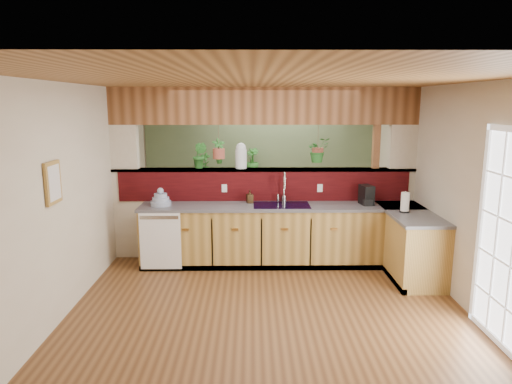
{
  "coord_description": "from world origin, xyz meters",
  "views": [
    {
      "loc": [
        -0.19,
        -5.53,
        2.38
      ],
      "look_at": [
        -0.13,
        0.7,
        1.15
      ],
      "focal_mm": 32.0,
      "sensor_mm": 36.0,
      "label": 1
    }
  ],
  "objects_px": {
    "dish_stack": "(161,200)",
    "soap_dispenser": "(250,196)",
    "coffee_maker": "(367,196)",
    "glass_jar": "(241,156)",
    "faucet": "(284,186)",
    "paper_towel": "(405,203)",
    "shelving_console": "(231,199)"
  },
  "relations": [
    {
      "from": "glass_jar",
      "to": "shelving_console",
      "type": "bearing_deg",
      "value": 97.1
    },
    {
      "from": "soap_dispenser",
      "to": "coffee_maker",
      "type": "distance_m",
      "value": 1.72
    },
    {
      "from": "shelving_console",
      "to": "coffee_maker",
      "type": "bearing_deg",
      "value": -53.21
    },
    {
      "from": "coffee_maker",
      "to": "glass_jar",
      "type": "relative_size",
      "value": 0.74
    },
    {
      "from": "glass_jar",
      "to": "coffee_maker",
      "type": "bearing_deg",
      "value": -10.76
    },
    {
      "from": "glass_jar",
      "to": "paper_towel",
      "type": "bearing_deg",
      "value": -20.17
    },
    {
      "from": "soap_dispenser",
      "to": "paper_towel",
      "type": "xyz_separation_m",
      "value": [
        2.12,
        -0.6,
        0.03
      ]
    },
    {
      "from": "soap_dispenser",
      "to": "coffee_maker",
      "type": "bearing_deg",
      "value": -4.09
    },
    {
      "from": "coffee_maker",
      "to": "paper_towel",
      "type": "bearing_deg",
      "value": -60.66
    },
    {
      "from": "dish_stack",
      "to": "glass_jar",
      "type": "bearing_deg",
      "value": 18.16
    },
    {
      "from": "faucet",
      "to": "paper_towel",
      "type": "xyz_separation_m",
      "value": [
        1.61,
        -0.61,
        -0.12
      ]
    },
    {
      "from": "coffee_maker",
      "to": "glass_jar",
      "type": "distance_m",
      "value": 1.96
    },
    {
      "from": "faucet",
      "to": "dish_stack",
      "type": "bearing_deg",
      "value": -174.86
    },
    {
      "from": "dish_stack",
      "to": "soap_dispenser",
      "type": "height_order",
      "value": "dish_stack"
    },
    {
      "from": "coffee_maker",
      "to": "glass_jar",
      "type": "xyz_separation_m",
      "value": [
        -1.85,
        0.35,
        0.55
      ]
    },
    {
      "from": "soap_dispenser",
      "to": "shelving_console",
      "type": "distance_m",
      "value": 2.22
    },
    {
      "from": "paper_towel",
      "to": "shelving_console",
      "type": "height_order",
      "value": "paper_towel"
    },
    {
      "from": "coffee_maker",
      "to": "paper_towel",
      "type": "height_order",
      "value": "paper_towel"
    },
    {
      "from": "coffee_maker",
      "to": "shelving_console",
      "type": "bearing_deg",
      "value": 121.66
    },
    {
      "from": "coffee_maker",
      "to": "paper_towel",
      "type": "xyz_separation_m",
      "value": [
        0.41,
        -0.48,
        0.0
      ]
    },
    {
      "from": "faucet",
      "to": "coffee_maker",
      "type": "height_order",
      "value": "faucet"
    },
    {
      "from": "faucet",
      "to": "paper_towel",
      "type": "bearing_deg",
      "value": -20.67
    },
    {
      "from": "paper_towel",
      "to": "glass_jar",
      "type": "distance_m",
      "value": 2.46
    },
    {
      "from": "soap_dispenser",
      "to": "shelving_console",
      "type": "bearing_deg",
      "value": 99.85
    },
    {
      "from": "paper_towel",
      "to": "shelving_console",
      "type": "distance_m",
      "value": 3.73
    },
    {
      "from": "dish_stack",
      "to": "shelving_console",
      "type": "height_order",
      "value": "dish_stack"
    },
    {
      "from": "coffee_maker",
      "to": "glass_jar",
      "type": "height_order",
      "value": "glass_jar"
    },
    {
      "from": "soap_dispenser",
      "to": "glass_jar",
      "type": "relative_size",
      "value": 0.51
    },
    {
      "from": "dish_stack",
      "to": "glass_jar",
      "type": "xyz_separation_m",
      "value": [
        1.16,
        0.38,
        0.6
      ]
    },
    {
      "from": "paper_towel",
      "to": "glass_jar",
      "type": "bearing_deg",
      "value": 159.83
    },
    {
      "from": "dish_stack",
      "to": "paper_towel",
      "type": "relative_size",
      "value": 1.03
    },
    {
      "from": "dish_stack",
      "to": "shelving_console",
      "type": "bearing_deg",
      "value": 67.88
    }
  ]
}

